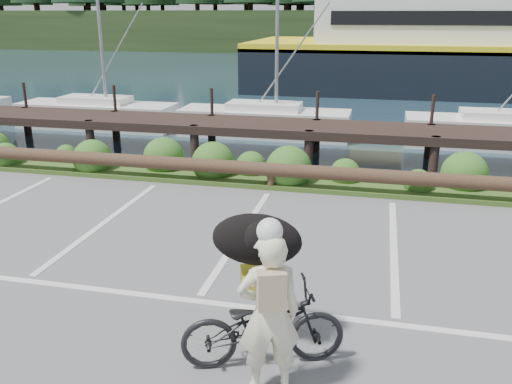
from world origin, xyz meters
TOP-DOWN VIEW (x-y plane):
  - ground at (0.00, 0.00)m, footprint 72.00×72.00m
  - harbor_backdrop at (0.40, 78.42)m, footprint 170.00×160.00m
  - vegetation_strip at (0.00, 5.30)m, footprint 34.00×1.60m
  - log_rail at (0.00, 4.60)m, footprint 32.00×0.30m
  - bicycle at (1.15, -1.51)m, footprint 1.89×1.19m
  - cyclist at (1.29, -1.91)m, footprint 0.73×0.60m
  - dog at (0.95, -0.98)m, footprint 0.84×1.16m

SIDE VIEW (x-z plane):
  - harbor_backdrop at x=0.40m, z-range -15.00..15.00m
  - ground at x=0.00m, z-range 0.00..0.00m
  - log_rail at x=0.00m, z-range -0.30..0.30m
  - vegetation_strip at x=0.00m, z-range 0.00..0.10m
  - bicycle at x=1.15m, z-range 0.00..0.94m
  - cyclist at x=1.29m, z-range 0.00..1.73m
  - dog at x=0.95m, z-range 0.94..1.54m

